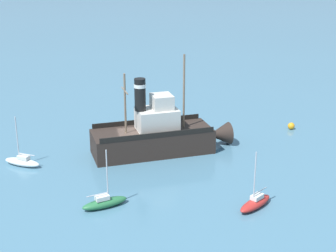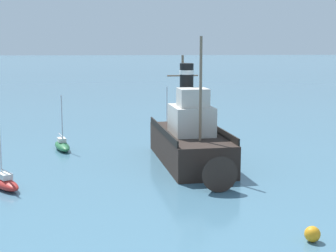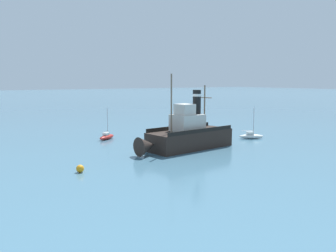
# 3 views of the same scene
# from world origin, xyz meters

# --- Properties ---
(ground_plane) EXTENTS (600.00, 600.00, 0.00)m
(ground_plane) POSITION_xyz_m (0.00, 0.00, 0.00)
(ground_plane) COLOR #477289
(old_tugboat) EXTENTS (5.77, 14.70, 9.90)m
(old_tugboat) POSITION_xyz_m (-0.07, 2.80, 1.83)
(old_tugboat) COLOR #2D231E
(old_tugboat) RESTS_ON ground
(sailboat_green) EXTENTS (2.23, 3.95, 4.90)m
(sailboat_green) POSITION_xyz_m (10.72, -3.34, 0.43)
(sailboat_green) COLOR #286B3D
(sailboat_green) RESTS_ON ground
(sailboat_red) EXTENTS (3.14, 3.71, 4.90)m
(sailboat_red) POSITION_xyz_m (12.95, 8.56, 0.43)
(sailboat_red) COLOR #B22823
(sailboat_red) RESTS_ON ground
(sailboat_white) EXTENTS (2.93, 3.81, 4.90)m
(sailboat_white) POSITION_xyz_m (1.06, -10.54, 0.43)
(sailboat_white) COLOR white
(sailboat_white) RESTS_ON ground
(mooring_buoy) EXTENTS (0.78, 0.78, 0.78)m
(mooring_buoy) POSITION_xyz_m (-4.06, 18.84, 0.39)
(mooring_buoy) COLOR orange
(mooring_buoy) RESTS_ON ground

